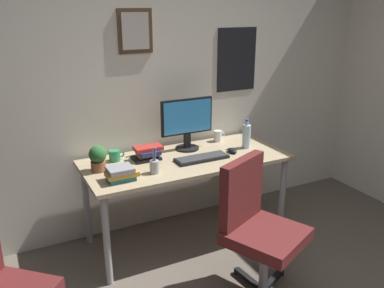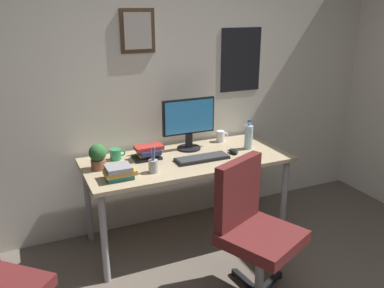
# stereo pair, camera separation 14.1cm
# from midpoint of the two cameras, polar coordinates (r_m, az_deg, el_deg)

# --- Properties ---
(wall_back) EXTENTS (4.40, 0.10, 2.60)m
(wall_back) POSITION_cam_midpoint_polar(r_m,az_deg,el_deg) (3.49, -3.36, 9.12)
(wall_back) COLOR silver
(wall_back) RESTS_ON ground_plane
(desk) EXTENTS (1.64, 0.71, 0.73)m
(desk) POSITION_cam_midpoint_polar(r_m,az_deg,el_deg) (3.30, 0.51, -3.20)
(desk) COLOR tan
(desk) RESTS_ON ground_plane
(office_chair) EXTENTS (0.61, 0.61, 0.95)m
(office_chair) POSITION_cam_midpoint_polar(r_m,az_deg,el_deg) (2.76, 9.85, -11.00)
(office_chair) COLOR #591E1E
(office_chair) RESTS_ON ground_plane
(monitor) EXTENTS (0.46, 0.20, 0.43)m
(monitor) POSITION_cam_midpoint_polar(r_m,az_deg,el_deg) (3.41, 0.73, 3.12)
(monitor) COLOR black
(monitor) RESTS_ON desk
(keyboard) EXTENTS (0.43, 0.15, 0.03)m
(keyboard) POSITION_cam_midpoint_polar(r_m,az_deg,el_deg) (3.24, 2.66, -2.00)
(keyboard) COLOR black
(keyboard) RESTS_ON desk
(computer_mouse) EXTENTS (0.06, 0.11, 0.04)m
(computer_mouse) POSITION_cam_midpoint_polar(r_m,az_deg,el_deg) (3.40, 6.97, -1.02)
(computer_mouse) COLOR black
(computer_mouse) RESTS_ON desk
(water_bottle) EXTENTS (0.07, 0.07, 0.25)m
(water_bottle) POSITION_cam_midpoint_polar(r_m,az_deg,el_deg) (3.50, 9.03, 1.02)
(water_bottle) COLOR silver
(water_bottle) RESTS_ON desk
(coffee_mug_near) EXTENTS (0.12, 0.09, 0.09)m
(coffee_mug_near) POSITION_cam_midpoint_polar(r_m,az_deg,el_deg) (3.27, -9.34, -1.44)
(coffee_mug_near) COLOR #2D8C59
(coffee_mug_near) RESTS_ON desk
(coffee_mug_far) EXTENTS (0.11, 0.07, 0.10)m
(coffee_mug_far) POSITION_cam_midpoint_polar(r_m,az_deg,el_deg) (3.67, 5.12, 1.08)
(coffee_mug_far) COLOR white
(coffee_mug_far) RESTS_ON desk
(potted_plant) EXTENTS (0.13, 0.13, 0.19)m
(potted_plant) POSITION_cam_midpoint_polar(r_m,az_deg,el_deg) (3.09, -11.71, -1.64)
(potted_plant) COLOR brown
(potted_plant) RESTS_ON desk
(pen_cup) EXTENTS (0.07, 0.07, 0.20)m
(pen_cup) POSITION_cam_midpoint_polar(r_m,az_deg,el_deg) (2.99, -4.07, -3.00)
(pen_cup) COLOR #9EA0A5
(pen_cup) RESTS_ON desk
(book_stack_left) EXTENTS (0.23, 0.17, 0.11)m
(book_stack_left) POSITION_cam_midpoint_polar(r_m,az_deg,el_deg) (3.26, -4.90, -1.13)
(book_stack_left) COLOR black
(book_stack_left) RESTS_ON desk
(book_stack_right) EXTENTS (0.22, 0.16, 0.10)m
(book_stack_right) POSITION_cam_midpoint_polar(r_m,az_deg,el_deg) (2.91, -8.71, -3.89)
(book_stack_right) COLOR #26727A
(book_stack_right) RESTS_ON desk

